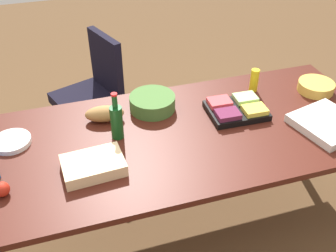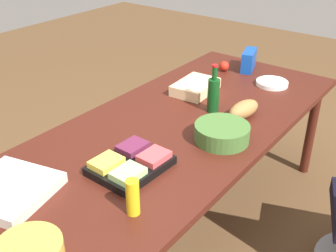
{
  "view_description": "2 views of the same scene",
  "coord_description": "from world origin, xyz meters",
  "px_view_note": "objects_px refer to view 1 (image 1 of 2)",
  "views": [
    {
      "loc": [
        0.57,
        1.74,
        2.22
      ],
      "look_at": [
        0.03,
        -0.02,
        0.84
      ],
      "focal_mm": 41.87,
      "sensor_mm": 36.0,
      "label": 1
    },
    {
      "loc": [
        -1.66,
        -1.23,
        1.92
      ],
      "look_at": [
        -0.1,
        -0.05,
        0.85
      ],
      "focal_mm": 44.22,
      "sensor_mm": 36.0,
      "label": 2
    }
  ],
  "objects_px": {
    "office_chair": "(93,104)",
    "pizza_box": "(327,124)",
    "fruit_platter": "(236,109)",
    "chip_bowl": "(316,87)",
    "mustard_bottle": "(254,80)",
    "salad_bowl": "(152,103)",
    "apple_red": "(2,189)",
    "sheet_cake": "(93,165)",
    "paper_plate_stack": "(12,142)",
    "bread_loaf": "(105,114)",
    "wine_bottle": "(117,121)",
    "conference_table": "(173,143)"
  },
  "relations": [
    {
      "from": "sheet_cake",
      "to": "paper_plate_stack",
      "type": "bearing_deg",
      "value": -40.99
    },
    {
      "from": "conference_table",
      "to": "bread_loaf",
      "type": "xyz_separation_m",
      "value": [
        0.36,
        -0.26,
        0.12
      ]
    },
    {
      "from": "mustard_bottle",
      "to": "wine_bottle",
      "type": "height_order",
      "value": "wine_bottle"
    },
    {
      "from": "paper_plate_stack",
      "to": "mustard_bottle",
      "type": "bearing_deg",
      "value": -175.77
    },
    {
      "from": "salad_bowl",
      "to": "chip_bowl",
      "type": "relative_size",
      "value": 1.21
    },
    {
      "from": "fruit_platter",
      "to": "salad_bowl",
      "type": "bearing_deg",
      "value": -22.72
    },
    {
      "from": "fruit_platter",
      "to": "pizza_box",
      "type": "relative_size",
      "value": 1.02
    },
    {
      "from": "office_chair",
      "to": "bread_loaf",
      "type": "height_order",
      "value": "office_chair"
    },
    {
      "from": "conference_table",
      "to": "wine_bottle",
      "type": "bearing_deg",
      "value": -13.81
    },
    {
      "from": "wine_bottle",
      "to": "chip_bowl",
      "type": "bearing_deg",
      "value": -175.83
    },
    {
      "from": "fruit_platter",
      "to": "salad_bowl",
      "type": "height_order",
      "value": "salad_bowl"
    },
    {
      "from": "office_chair",
      "to": "salad_bowl",
      "type": "bearing_deg",
      "value": 111.13
    },
    {
      "from": "office_chair",
      "to": "bread_loaf",
      "type": "distance_m",
      "value": 0.97
    },
    {
      "from": "conference_table",
      "to": "apple_red",
      "type": "relative_size",
      "value": 33.95
    },
    {
      "from": "chip_bowl",
      "to": "paper_plate_stack",
      "type": "bearing_deg",
      "value": -0.41
    },
    {
      "from": "apple_red",
      "to": "mustard_bottle",
      "type": "bearing_deg",
      "value": -162.17
    },
    {
      "from": "office_chair",
      "to": "bread_loaf",
      "type": "bearing_deg",
      "value": 89.91
    },
    {
      "from": "paper_plate_stack",
      "to": "chip_bowl",
      "type": "xyz_separation_m",
      "value": [
        -2.01,
        0.01,
        0.02
      ]
    },
    {
      "from": "office_chair",
      "to": "bread_loaf",
      "type": "xyz_separation_m",
      "value": [
        0.0,
        0.85,
        0.47
      ]
    },
    {
      "from": "conference_table",
      "to": "sheet_cake",
      "type": "distance_m",
      "value": 0.53
    },
    {
      "from": "mustard_bottle",
      "to": "fruit_platter",
      "type": "height_order",
      "value": "mustard_bottle"
    },
    {
      "from": "fruit_platter",
      "to": "apple_red",
      "type": "distance_m",
      "value": 1.44
    },
    {
      "from": "paper_plate_stack",
      "to": "pizza_box",
      "type": "bearing_deg",
      "value": 167.76
    },
    {
      "from": "office_chair",
      "to": "salad_bowl",
      "type": "height_order",
      "value": "office_chair"
    },
    {
      "from": "paper_plate_stack",
      "to": "pizza_box",
      "type": "distance_m",
      "value": 1.88
    },
    {
      "from": "conference_table",
      "to": "sheet_cake",
      "type": "height_order",
      "value": "sheet_cake"
    },
    {
      "from": "conference_table",
      "to": "pizza_box",
      "type": "bearing_deg",
      "value": 167.58
    },
    {
      "from": "mustard_bottle",
      "to": "salad_bowl",
      "type": "relative_size",
      "value": 0.55
    },
    {
      "from": "salad_bowl",
      "to": "apple_red",
      "type": "xyz_separation_m",
      "value": [
        0.91,
        0.51,
        -0.01
      ]
    },
    {
      "from": "apple_red",
      "to": "chip_bowl",
      "type": "height_order",
      "value": "apple_red"
    },
    {
      "from": "paper_plate_stack",
      "to": "chip_bowl",
      "type": "distance_m",
      "value": 2.01
    },
    {
      "from": "fruit_platter",
      "to": "pizza_box",
      "type": "distance_m",
      "value": 0.55
    },
    {
      "from": "fruit_platter",
      "to": "mustard_bottle",
      "type": "bearing_deg",
      "value": -136.45
    },
    {
      "from": "wine_bottle",
      "to": "bread_loaf",
      "type": "relative_size",
      "value": 1.25
    },
    {
      "from": "office_chair",
      "to": "wine_bottle",
      "type": "distance_m",
      "value": 1.17
    },
    {
      "from": "apple_red",
      "to": "salad_bowl",
      "type": "bearing_deg",
      "value": -150.41
    },
    {
      "from": "wine_bottle",
      "to": "sheet_cake",
      "type": "xyz_separation_m",
      "value": [
        0.18,
        0.25,
        -0.08
      ]
    },
    {
      "from": "office_chair",
      "to": "pizza_box",
      "type": "distance_m",
      "value": 1.89
    },
    {
      "from": "fruit_platter",
      "to": "pizza_box",
      "type": "bearing_deg",
      "value": 147.53
    },
    {
      "from": "wine_bottle",
      "to": "chip_bowl",
      "type": "height_order",
      "value": "wine_bottle"
    },
    {
      "from": "office_chair",
      "to": "mustard_bottle",
      "type": "xyz_separation_m",
      "value": [
        -1.04,
        0.8,
        0.5
      ]
    },
    {
      "from": "chip_bowl",
      "to": "sheet_cake",
      "type": "bearing_deg",
      "value": 12.39
    },
    {
      "from": "fruit_platter",
      "to": "chip_bowl",
      "type": "bearing_deg",
      "value": -172.31
    },
    {
      "from": "fruit_platter",
      "to": "wine_bottle",
      "type": "relative_size",
      "value": 1.23
    },
    {
      "from": "pizza_box",
      "to": "mustard_bottle",
      "type": "bearing_deg",
      "value": -79.31
    },
    {
      "from": "pizza_box",
      "to": "chip_bowl",
      "type": "relative_size",
      "value": 1.47
    },
    {
      "from": "sheet_cake",
      "to": "chip_bowl",
      "type": "height_order",
      "value": "sheet_cake"
    },
    {
      "from": "salad_bowl",
      "to": "sheet_cake",
      "type": "height_order",
      "value": "salad_bowl"
    },
    {
      "from": "office_chair",
      "to": "apple_red",
      "type": "distance_m",
      "value": 1.53
    },
    {
      "from": "fruit_platter",
      "to": "office_chair",
      "type": "bearing_deg",
      "value": -51.57
    }
  ]
}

